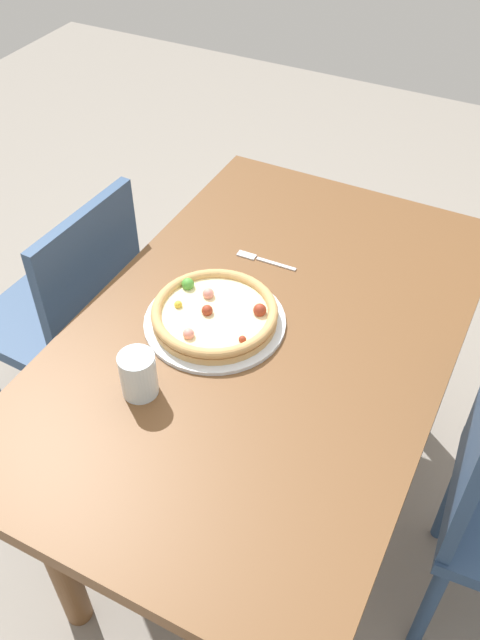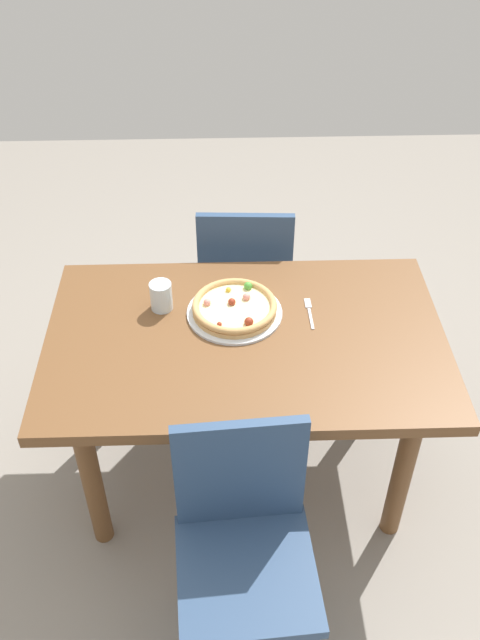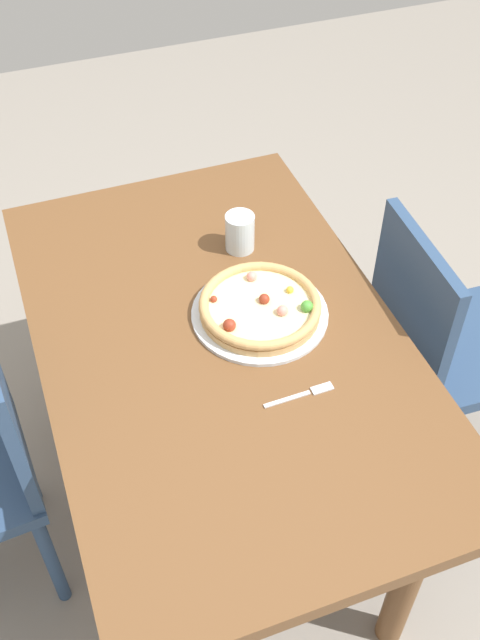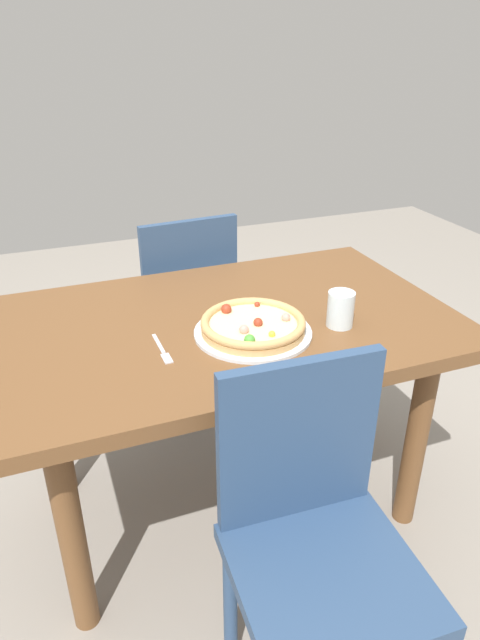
{
  "view_description": "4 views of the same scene",
  "coord_description": "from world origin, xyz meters",
  "px_view_note": "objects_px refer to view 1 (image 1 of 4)",
  "views": [
    {
      "loc": [
        -1.02,
        -0.45,
        1.83
      ],
      "look_at": [
        -0.02,
        0.06,
        0.76
      ],
      "focal_mm": 37.55,
      "sensor_mm": 36.0,
      "label": 1
    },
    {
      "loc": [
        -0.07,
        -1.72,
        2.29
      ],
      "look_at": [
        -0.02,
        0.06,
        0.76
      ],
      "focal_mm": 38.47,
      "sensor_mm": 36.0,
      "label": 2
    },
    {
      "loc": [
        1.13,
        -0.36,
        2.02
      ],
      "look_at": [
        -0.02,
        0.06,
        0.76
      ],
      "focal_mm": 41.38,
      "sensor_mm": 36.0,
      "label": 3
    },
    {
      "loc": [
        0.5,
        1.4,
        1.49
      ],
      "look_at": [
        -0.02,
        0.06,
        0.76
      ],
      "focal_mm": 31.23,
      "sensor_mm": 36.0,
      "label": 4
    }
  ],
  "objects_px": {
    "plate": "(215,321)",
    "drinking_glass": "(138,374)",
    "fork": "(261,260)",
    "chair_far": "(70,315)",
    "pizza": "(215,313)",
    "dining_table": "(264,359)"
  },
  "relations": [
    {
      "from": "plate",
      "to": "drinking_glass",
      "type": "xyz_separation_m",
      "value": [
        -0.26,
        0.04,
        0.05
      ]
    },
    {
      "from": "plate",
      "to": "fork",
      "type": "height_order",
      "value": "plate"
    },
    {
      "from": "chair_far",
      "to": "drinking_glass",
      "type": "distance_m",
      "value": 0.65
    },
    {
      "from": "plate",
      "to": "pizza",
      "type": "distance_m",
      "value": 0.03
    },
    {
      "from": "pizza",
      "to": "fork",
      "type": "distance_m",
      "value": 0.26
    },
    {
      "from": "chair_far",
      "to": "dining_table",
      "type": "bearing_deg",
      "value": -89.34
    },
    {
      "from": "dining_table",
      "to": "plate",
      "type": "bearing_deg",
      "value": 106.65
    },
    {
      "from": "chair_far",
      "to": "fork",
      "type": "distance_m",
      "value": 0.61
    },
    {
      "from": "pizza",
      "to": "drinking_glass",
      "type": "xyz_separation_m",
      "value": [
        -0.26,
        0.04,
        0.02
      ]
    },
    {
      "from": "dining_table",
      "to": "pizza",
      "type": "bearing_deg",
      "value": 106.45
    },
    {
      "from": "plate",
      "to": "dining_table",
      "type": "bearing_deg",
      "value": -73.35
    },
    {
      "from": "pizza",
      "to": "fork",
      "type": "xyz_separation_m",
      "value": [
        0.26,
        0.0,
        -0.03
      ]
    },
    {
      "from": "fork",
      "to": "drinking_glass",
      "type": "bearing_deg",
      "value": 84.84
    },
    {
      "from": "dining_table",
      "to": "chair_far",
      "type": "bearing_deg",
      "value": 87.87
    },
    {
      "from": "chair_far",
      "to": "plate",
      "type": "height_order",
      "value": "chair_far"
    },
    {
      "from": "plate",
      "to": "drinking_glass",
      "type": "bearing_deg",
      "value": 170.73
    },
    {
      "from": "chair_far",
      "to": "plate",
      "type": "xyz_separation_m",
      "value": [
        -0.06,
        -0.52,
        0.25
      ]
    },
    {
      "from": "plate",
      "to": "pizza",
      "type": "bearing_deg",
      "value": 43.11
    },
    {
      "from": "dining_table",
      "to": "chair_far",
      "type": "height_order",
      "value": "chair_far"
    },
    {
      "from": "chair_far",
      "to": "plate",
      "type": "relative_size",
      "value": 2.65
    },
    {
      "from": "chair_far",
      "to": "pizza",
      "type": "distance_m",
      "value": 0.59
    },
    {
      "from": "drinking_glass",
      "to": "plate",
      "type": "bearing_deg",
      "value": -9.27
    }
  ]
}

